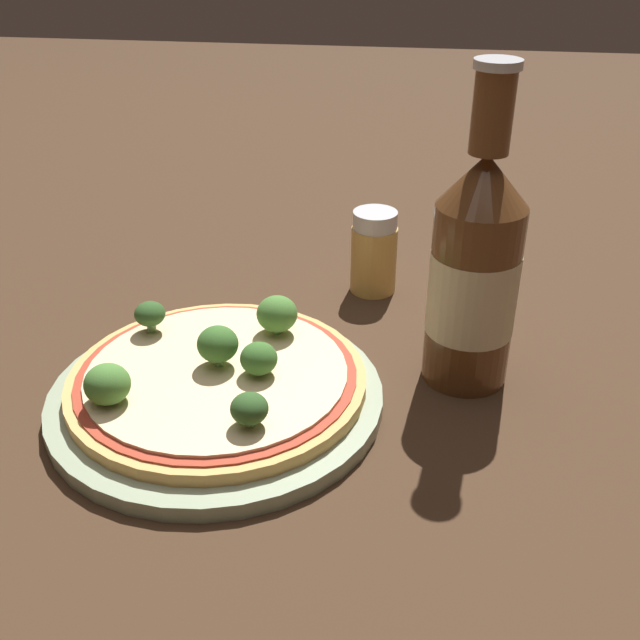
{
  "coord_description": "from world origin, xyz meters",
  "views": [
    {
      "loc": [
        0.14,
        -0.44,
        0.33
      ],
      "look_at": [
        0.07,
        0.03,
        0.06
      ],
      "focal_mm": 42.0,
      "sensor_mm": 36.0,
      "label": 1
    }
  ],
  "objects": [
    {
      "name": "pepper_shaker",
      "position": [
        0.1,
        0.2,
        0.04
      ],
      "size": [
        0.04,
        0.04,
        0.08
      ],
      "color": "tan",
      "rests_on": "ground_plane"
    },
    {
      "name": "broccoli_floret_5",
      "position": [
        -0.06,
        -0.04,
        0.04
      ],
      "size": [
        0.03,
        0.03,
        0.03
      ],
      "color": "#6B8E51",
      "rests_on": "pizza"
    },
    {
      "name": "broccoli_floret_1",
      "position": [
        0.04,
        -0.05,
        0.04
      ],
      "size": [
        0.03,
        0.03,
        0.02
      ],
      "color": "#6B8E51",
      "rests_on": "pizza"
    },
    {
      "name": "broccoli_floret_0",
      "position": [
        0.03,
        0.01,
        0.04
      ],
      "size": [
        0.03,
        0.03,
        0.03
      ],
      "color": "#6B8E51",
      "rests_on": "pizza"
    },
    {
      "name": "pizza",
      "position": [
        0.0,
        0.01,
        0.02
      ],
      "size": [
        0.22,
        0.22,
        0.01
      ],
      "color": "tan",
      "rests_on": "plate"
    },
    {
      "name": "broccoli_floret_2",
      "position": [
        0.03,
        0.06,
        0.04
      ],
      "size": [
        0.03,
        0.03,
        0.03
      ],
      "color": "#6B8E51",
      "rests_on": "pizza"
    },
    {
      "name": "broccoli_floret_4",
      "position": [
        -0.07,
        0.05,
        0.04
      ],
      "size": [
        0.02,
        0.02,
        0.03
      ],
      "color": "#6B8E51",
      "rests_on": "pizza"
    },
    {
      "name": "broccoli_floret_3",
      "position": [
        -0.0,
        0.01,
        0.04
      ],
      "size": [
        0.03,
        0.03,
        0.03
      ],
      "color": "#6B8E51",
      "rests_on": "pizza"
    },
    {
      "name": "ground_plane",
      "position": [
        0.0,
        0.0,
        0.0
      ],
      "size": [
        3.0,
        3.0,
        0.0
      ],
      "primitive_type": "plane",
      "color": "#3D2819"
    },
    {
      "name": "plate",
      "position": [
        0.0,
        0.0,
        0.01
      ],
      "size": [
        0.25,
        0.25,
        0.01
      ],
      "color": "#93A384",
      "rests_on": "ground_plane"
    },
    {
      "name": "beer_bottle",
      "position": [
        0.18,
        0.07,
        0.09
      ],
      "size": [
        0.07,
        0.07,
        0.24
      ],
      "color": "#563319",
      "rests_on": "ground_plane"
    }
  ]
}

